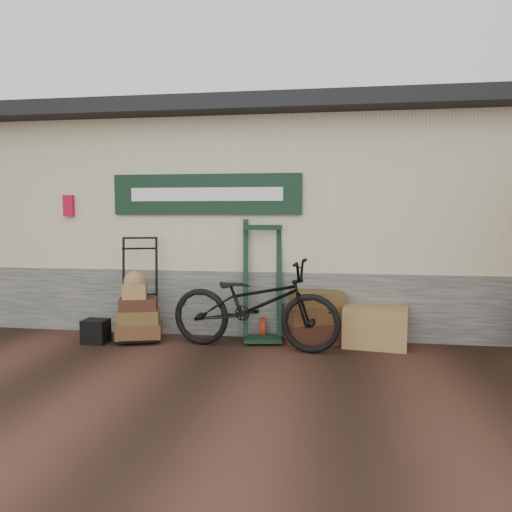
{
  "coord_description": "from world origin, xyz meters",
  "views": [
    {
      "loc": [
        1.4,
        -5.65,
        1.72
      ],
      "look_at": [
        0.4,
        0.9,
        1.13
      ],
      "focal_mm": 35.0,
      "sensor_mm": 36.0,
      "label": 1
    }
  ],
  "objects_px": {
    "porter_trolley": "(140,288)",
    "wicker_hamper": "(375,327)",
    "bicycle": "(255,299)",
    "black_trunk": "(96,331)",
    "suitcase_stack": "(314,316)",
    "green_barrow": "(263,280)"
  },
  "relations": [
    {
      "from": "porter_trolley",
      "to": "suitcase_stack",
      "type": "bearing_deg",
      "value": -10.61
    },
    {
      "from": "porter_trolley",
      "to": "wicker_hamper",
      "type": "xyz_separation_m",
      "value": [
        3.1,
        0.12,
        -0.45
      ]
    },
    {
      "from": "wicker_hamper",
      "to": "black_trunk",
      "type": "bearing_deg",
      "value": -173.87
    },
    {
      "from": "porter_trolley",
      "to": "wicker_hamper",
      "type": "height_order",
      "value": "porter_trolley"
    },
    {
      "from": "porter_trolley",
      "to": "black_trunk",
      "type": "relative_size",
      "value": 4.54
    },
    {
      "from": "porter_trolley",
      "to": "green_barrow",
      "type": "bearing_deg",
      "value": -8.45
    },
    {
      "from": "black_trunk",
      "to": "bicycle",
      "type": "relative_size",
      "value": 0.14
    },
    {
      "from": "green_barrow",
      "to": "suitcase_stack",
      "type": "xyz_separation_m",
      "value": [
        0.68,
        -0.0,
        -0.46
      ]
    },
    {
      "from": "green_barrow",
      "to": "black_trunk",
      "type": "bearing_deg",
      "value": -176.87
    },
    {
      "from": "black_trunk",
      "to": "wicker_hamper",
      "type": "bearing_deg",
      "value": 6.13
    },
    {
      "from": "porter_trolley",
      "to": "suitcase_stack",
      "type": "relative_size",
      "value": 1.79
    },
    {
      "from": "green_barrow",
      "to": "black_trunk",
      "type": "xyz_separation_m",
      "value": [
        -2.14,
        -0.48,
        -0.65
      ]
    },
    {
      "from": "bicycle",
      "to": "green_barrow",
      "type": "bearing_deg",
      "value": 1.67
    },
    {
      "from": "bicycle",
      "to": "black_trunk",
      "type": "bearing_deg",
      "value": 98.47
    },
    {
      "from": "suitcase_stack",
      "to": "black_trunk",
      "type": "relative_size",
      "value": 2.53
    },
    {
      "from": "suitcase_stack",
      "to": "bicycle",
      "type": "height_order",
      "value": "bicycle"
    },
    {
      "from": "porter_trolley",
      "to": "green_barrow",
      "type": "distance_m",
      "value": 1.65
    },
    {
      "from": "wicker_hamper",
      "to": "bicycle",
      "type": "distance_m",
      "value": 1.59
    },
    {
      "from": "porter_trolley",
      "to": "green_barrow",
      "type": "relative_size",
      "value": 0.87
    },
    {
      "from": "wicker_hamper",
      "to": "black_trunk",
      "type": "distance_m",
      "value": 3.63
    },
    {
      "from": "porter_trolley",
      "to": "green_barrow",
      "type": "height_order",
      "value": "green_barrow"
    },
    {
      "from": "suitcase_stack",
      "to": "bicycle",
      "type": "xyz_separation_m",
      "value": [
        -0.72,
        -0.43,
        0.28
      ]
    }
  ]
}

